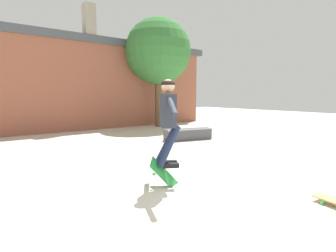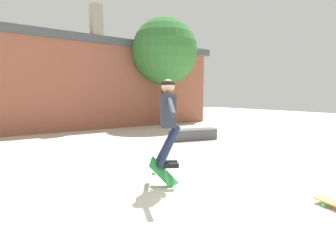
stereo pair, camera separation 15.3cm
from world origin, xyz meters
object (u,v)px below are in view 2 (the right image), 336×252
object	(u,v)px
tree_right	(165,52)
skater	(168,115)
skateboard_flipping	(167,178)
skate_ledge	(193,134)

from	to	relation	value
tree_right	skater	bearing A→B (deg)	-124.15
tree_right	skateboard_flipping	bearing A→B (deg)	-124.26
skate_ledge	skateboard_flipping	size ratio (longest dim) A/B	2.18
skateboard_flipping	tree_right	bearing A→B (deg)	59.17
skater	skateboard_flipping	bearing A→B (deg)	-108.95
tree_right	skater	distance (m)	8.35
tree_right	skater	xyz separation A→B (m)	(-4.52, -6.66, -2.25)
skate_ledge	tree_right	bearing A→B (deg)	83.95
skater	skateboard_flipping	distance (m)	1.01
skater	tree_right	bearing A→B (deg)	84.87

